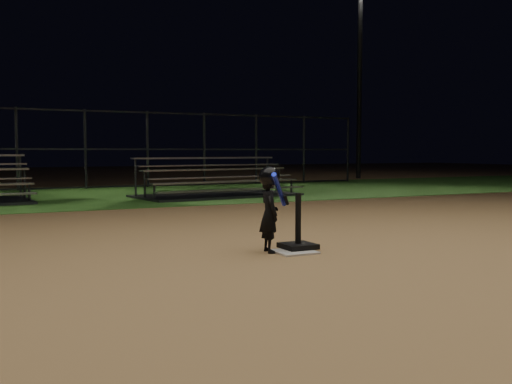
{
  "coord_description": "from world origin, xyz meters",
  "views": [
    {
      "loc": [
        -3.42,
        -5.86,
        1.19
      ],
      "look_at": [
        0.0,
        1.0,
        0.65
      ],
      "focal_mm": 41.07,
      "sensor_mm": 36.0,
      "label": 1
    }
  ],
  "objects_px": {
    "child_batter": "(270,207)",
    "light_pole_right": "(361,64)",
    "home_plate": "(294,252)",
    "batting_tee": "(298,239)",
    "bleacher_right": "(217,189)"
  },
  "relations": [
    {
      "from": "child_batter",
      "to": "light_pole_right",
      "type": "xyz_separation_m",
      "value": [
        12.24,
        14.79,
        4.41
      ]
    },
    {
      "from": "home_plate",
      "to": "child_batter",
      "type": "xyz_separation_m",
      "value": [
        -0.24,
        0.16,
        0.53
      ]
    },
    {
      "from": "batting_tee",
      "to": "child_batter",
      "type": "distance_m",
      "value": 0.55
    },
    {
      "from": "home_plate",
      "to": "batting_tee",
      "type": "relative_size",
      "value": 0.68
    },
    {
      "from": "child_batter",
      "to": "bleacher_right",
      "type": "xyz_separation_m",
      "value": [
        2.72,
        8.06,
        -0.33
      ]
    },
    {
      "from": "batting_tee",
      "to": "child_batter",
      "type": "relative_size",
      "value": 0.65
    },
    {
      "from": "batting_tee",
      "to": "child_batter",
      "type": "height_order",
      "value": "child_batter"
    },
    {
      "from": "home_plate",
      "to": "batting_tee",
      "type": "height_order",
      "value": "batting_tee"
    },
    {
      "from": "batting_tee",
      "to": "light_pole_right",
      "type": "relative_size",
      "value": 0.08
    },
    {
      "from": "batting_tee",
      "to": "child_batter",
      "type": "bearing_deg",
      "value": 174.8
    },
    {
      "from": "child_batter",
      "to": "light_pole_right",
      "type": "height_order",
      "value": "light_pole_right"
    },
    {
      "from": "bleacher_right",
      "to": "light_pole_right",
      "type": "height_order",
      "value": "light_pole_right"
    },
    {
      "from": "batting_tee",
      "to": "bleacher_right",
      "type": "distance_m",
      "value": 8.43
    },
    {
      "from": "child_batter",
      "to": "batting_tee",
      "type": "bearing_deg",
      "value": -87.54
    },
    {
      "from": "home_plate",
      "to": "bleacher_right",
      "type": "bearing_deg",
      "value": 73.22
    }
  ]
}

